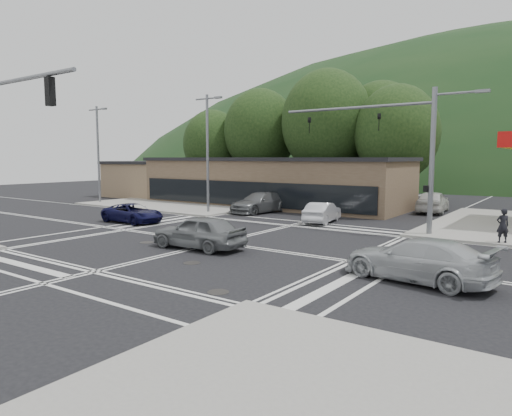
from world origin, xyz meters
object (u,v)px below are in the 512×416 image
Objects in this scene: car_grey_center at (199,232)px; car_silver_east at (417,259)px; pedestrian at (503,225)px; car_queue_b at (433,202)px; car_queue_a at (322,212)px; car_northbound at (260,203)px; car_blue_west at (133,213)px.

car_grey_center is 10.10m from car_silver_east.
pedestrian is (11.64, 9.08, 0.20)m from car_grey_center.
car_queue_b is at bearing -158.02° from car_silver_east.
pedestrian is (6.33, -12.04, 0.13)m from car_queue_b.
pedestrian is (1.53, 8.93, 0.24)m from car_silver_east.
car_northbound reaches higher than car_queue_a.
car_silver_east is (19.60, -3.78, 0.13)m from car_blue_west.
car_queue_a is at bearing -45.24° from pedestrian.
pedestrian is (21.13, 5.15, 0.37)m from car_blue_west.
car_northbound is at bearing 29.87° from car_queue_b.
car_silver_east is 0.95× the size of car_northbound.
car_queue_b is 0.92× the size of car_northbound.
pedestrian reaches higher than car_grey_center.
car_queue_a is 2.44× the size of pedestrian.
car_queue_b is at bearing -123.52° from car_queue_a.
car_northbound is (3.80, 9.34, 0.17)m from car_blue_west.
car_queue_b is (4.50, 9.97, 0.18)m from car_queue_a.
car_blue_west is at bearing -103.74° from car_northbound.
car_queue_b is at bearing -39.75° from car_blue_west.
car_queue_b is (-4.80, 20.97, 0.10)m from car_silver_east.
car_grey_center is at bearing 3.50° from pedestrian.
car_queue_a is (-9.30, 10.99, -0.08)m from car_silver_east.
car_grey_center is (9.49, -3.92, 0.17)m from car_blue_west.
car_queue_b is 3.00× the size of pedestrian.
car_queue_a is at bearing -54.01° from car_blue_west.
pedestrian is at bearing 179.36° from car_silver_east.
car_queue_a is at bearing -130.68° from car_silver_east.
car_silver_east is at bearing 87.98° from car_grey_center.
car_northbound is (-5.69, 13.27, -0.00)m from car_grey_center.
car_northbound is 17.83m from pedestrian.
car_queue_b is (14.80, 17.19, 0.23)m from car_blue_west.
car_grey_center is 14.44m from car_northbound.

